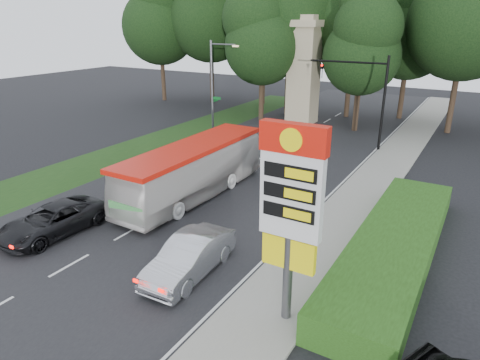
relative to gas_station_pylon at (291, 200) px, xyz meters
The scene contains 19 objects.
ground 10.41m from the gas_station_pylon, 167.77° to the right, with size 120.00×120.00×0.00m, color black.
road_surface 14.30m from the gas_station_pylon, 132.60° to the left, with size 14.00×80.00×0.02m, color black.
sidewalk_right 10.95m from the gas_station_pylon, 94.00° to the left, with size 3.00×80.00×0.12m, color gray.
grass_verge_left 25.01m from the gas_station_pylon, 139.44° to the left, with size 5.00×50.00×0.02m, color #193814.
hedge 7.49m from the gas_station_pylon, 69.05° to the left, with size 3.00×14.00×1.20m, color #214312.
gas_station_pylon is the anchor object (origin of this frame).
traffic_signal_mast 22.29m from the gas_station_pylon, 99.09° to the left, with size 6.10×0.35×7.20m.
streetlight_signs 25.74m from the gas_station_pylon, 128.96° to the left, with size 2.75×0.98×8.00m.
monument 30.17m from the gas_station_pylon, 111.80° to the left, with size 3.00×3.00×10.05m.
tree_far_west 44.43m from the gas_station_pylon, 135.18° to the left, with size 8.96×8.96×17.60m.
tree_west_mid 42.15m from the gas_station_pylon, 127.36° to the left, with size 9.80×9.80×19.25m.
tree_west_near 40.31m from the gas_station_pylon, 118.74° to the left, with size 8.40×8.40×16.50m.
tree_center_right 34.64m from the gas_station_pylon, 103.95° to the left, with size 9.24×9.24×18.15m.
tree_east_near 35.54m from the gas_station_pylon, 95.22° to the left, with size 8.12×8.12×15.95m.
tree_monument_left 31.28m from the gas_station_pylon, 119.37° to the left, with size 7.28×7.28×14.30m.
tree_monument_right 28.32m from the gas_station_pylon, 101.71° to the left, with size 6.72×6.72×13.20m.
transit_bus 12.06m from the gas_station_pylon, 141.56° to the left, with size 2.57×10.99×3.06m, color silver.
sedan_silver 5.83m from the gas_station_pylon, behind, with size 1.66×4.77×1.57m, color #B7B8BF.
suv_charcoal 12.74m from the gas_station_pylon, behind, with size 2.37×5.13×1.43m, color black.
Camera 1 is at (13.95, -9.18, 9.64)m, focal length 32.00 mm.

